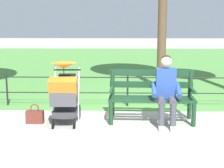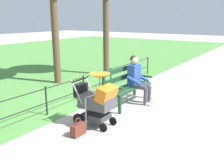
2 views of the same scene
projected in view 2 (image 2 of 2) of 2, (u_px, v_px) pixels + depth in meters
The scene contains 6 objects.
ground_plane at pixel (121, 108), 6.36m from camera, with size 60.00×60.00×0.00m, color #ADA89E.
park_bench at pixel (126, 84), 6.63m from camera, with size 1.62×0.65×0.96m.
person_on_bench at pixel (138, 78), 6.67m from camera, with size 0.54×0.74×1.28m.
stroller at pixel (97, 99), 5.19m from camera, with size 0.53×0.91×1.15m.
handbag at pixel (78, 129), 4.86m from camera, with size 0.32×0.14×0.37m.
park_fence at pixel (90, 83), 7.14m from camera, with size 8.15×0.04×0.70m.
Camera 2 is at (5.11, 3.14, 2.23)m, focal length 39.93 mm.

